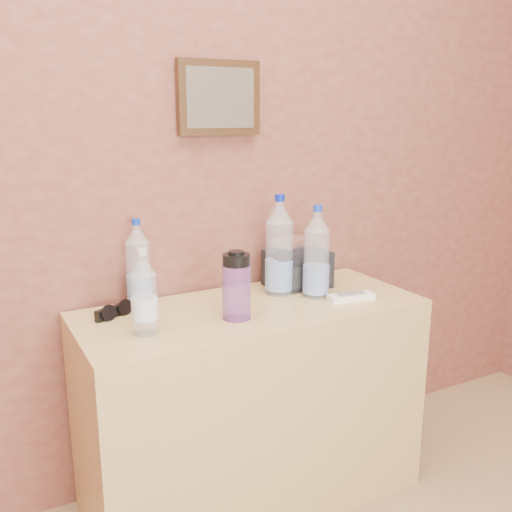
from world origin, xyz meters
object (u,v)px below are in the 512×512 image
(pet_large_c, at_px, (279,250))
(pet_large_d, at_px, (316,257))
(pet_large_b, at_px, (138,267))
(foil_packet, at_px, (292,242))
(dresser, at_px, (252,404))
(pet_small, at_px, (144,297))
(toiletry_bag, at_px, (297,266))
(ac_remote, at_px, (351,297))
(nalgene_bottle, at_px, (236,286))
(sunglasses, at_px, (114,311))

(pet_large_c, xyz_separation_m, pet_large_d, (0.10, -0.09, -0.01))
(pet_large_c, bearing_deg, pet_large_b, 166.83)
(foil_packet, bearing_deg, dresser, -148.77)
(pet_small, bearing_deg, toiletry_bag, 16.57)
(pet_large_d, xyz_separation_m, ac_remote, (0.08, -0.10, -0.13))
(pet_large_b, relative_size, nalgene_bottle, 1.35)
(dresser, relative_size, pet_large_c, 3.25)
(ac_remote, bearing_deg, pet_large_c, 142.45)
(pet_large_b, distance_m, foil_packet, 0.58)
(pet_large_c, relative_size, pet_large_d, 1.10)
(pet_large_c, bearing_deg, pet_large_d, -44.00)
(nalgene_bottle, height_order, foil_packet, nalgene_bottle)
(dresser, bearing_deg, pet_large_c, 28.52)
(nalgene_bottle, distance_m, foil_packet, 0.42)
(pet_large_d, distance_m, ac_remote, 0.18)
(pet_large_b, relative_size, pet_small, 1.15)
(pet_large_b, xyz_separation_m, nalgene_bottle, (0.23, -0.27, -0.02))
(pet_large_c, distance_m, ac_remote, 0.30)
(pet_small, height_order, ac_remote, pet_small)
(pet_small, xyz_separation_m, toiletry_bag, (0.64, 0.19, -0.04))
(nalgene_bottle, bearing_deg, toiletry_bag, 29.96)
(dresser, height_order, pet_small, pet_small)
(pet_large_b, height_order, ac_remote, pet_large_b)
(pet_large_b, bearing_deg, sunglasses, -145.10)
(nalgene_bottle, bearing_deg, ac_remote, -3.61)
(pet_small, bearing_deg, sunglasses, 103.39)
(dresser, height_order, pet_large_c, pet_large_c)
(sunglasses, relative_size, foil_packet, 1.11)
(pet_large_b, relative_size, ac_remote, 1.80)
(pet_large_d, bearing_deg, foil_packet, 89.62)
(pet_large_b, xyz_separation_m, sunglasses, (-0.11, -0.08, -0.11))
(pet_small, bearing_deg, pet_large_c, 15.60)
(dresser, relative_size, toiletry_bag, 5.19)
(pet_large_d, height_order, pet_small, pet_large_d)
(pet_large_b, distance_m, sunglasses, 0.17)
(sunglasses, distance_m, foil_packet, 0.70)
(pet_small, height_order, sunglasses, pet_small)
(dresser, distance_m, pet_large_b, 0.62)
(pet_large_b, height_order, pet_large_c, pet_large_c)
(pet_small, bearing_deg, ac_remote, -3.09)
(toiletry_bag, bearing_deg, foil_packet, 104.86)
(pet_large_d, height_order, sunglasses, pet_large_d)
(ac_remote, bearing_deg, foil_packet, 116.79)
(pet_large_d, bearing_deg, pet_large_b, 160.41)
(pet_large_c, height_order, pet_large_d, pet_large_c)
(dresser, relative_size, pet_large_b, 3.93)
(toiletry_bag, distance_m, foil_packet, 0.09)
(sunglasses, bearing_deg, ac_remote, -42.13)
(pet_large_c, distance_m, sunglasses, 0.60)
(pet_large_d, bearing_deg, dresser, 178.13)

